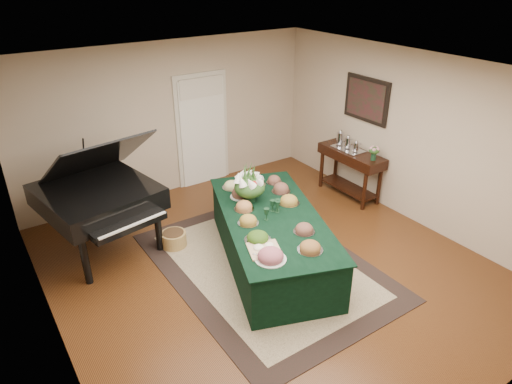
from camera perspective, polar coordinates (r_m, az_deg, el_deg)
ground at (r=6.52m, az=1.49°, el=-9.25°), size 6.00×6.00×0.00m
area_rug at (r=6.53m, az=1.03°, el=-9.14°), size 2.54×3.56×0.01m
kitchen_doorway at (r=8.60m, az=-6.70°, el=7.56°), size 1.05×0.07×2.10m
buffet_table at (r=6.43m, az=1.94°, el=-5.79°), size 2.12×2.98×0.74m
food_platters at (r=6.22m, az=1.34°, el=-2.53°), size 1.56×2.28×0.13m
cutting_board at (r=5.52m, az=1.01°, el=-6.96°), size 0.49×0.49×0.10m
green_goblets at (r=6.25m, az=2.22°, el=-1.98°), size 0.36×0.22×0.18m
floral_centerpiece at (r=6.50m, az=-0.81°, el=1.06°), size 0.46×0.46×0.46m
grand_piano at (r=6.82m, az=-19.12°, el=-0.40°), size 1.74×1.94×1.77m
wicker_basket at (r=6.98m, az=-10.22°, el=-5.86°), size 0.38×0.38×0.23m
mahogany_sideboard at (r=8.29m, az=11.77°, el=3.79°), size 0.45×1.29×0.86m
tea_service at (r=8.26m, az=11.33°, el=6.09°), size 0.34×0.58×0.30m
pink_bouquet at (r=7.85m, az=14.56°, el=4.99°), size 0.19×0.19×0.25m
wall_painting at (r=8.10m, az=13.63°, el=11.17°), size 0.05×0.95×0.75m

